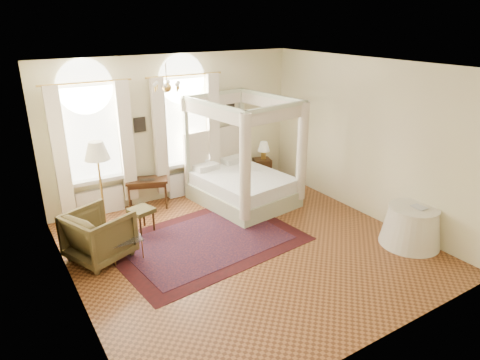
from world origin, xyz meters
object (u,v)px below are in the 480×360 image
(side_table, at_px, (411,226))
(nightstand, at_px, (262,170))
(writing_desk, at_px, (147,183))
(coffee_table, at_px, (125,241))
(canopy_bed, at_px, (243,180))
(floor_lamp, at_px, (97,156))
(stool, at_px, (141,212))
(armchair, at_px, (99,235))

(side_table, bearing_deg, nightstand, 96.35)
(writing_desk, bearing_deg, coffee_table, -120.83)
(coffee_table, height_order, side_table, side_table)
(canopy_bed, xyz_separation_m, floor_lamp, (-3.11, 0.27, 1.04))
(canopy_bed, relative_size, side_table, 2.22)
(stool, distance_m, armchair, 1.15)
(nightstand, xyz_separation_m, coffee_table, (-4.25, -1.89, 0.05))
(canopy_bed, height_order, nightstand, canopy_bed)
(writing_desk, height_order, armchair, armchair)
(canopy_bed, bearing_deg, side_table, -63.98)
(canopy_bed, bearing_deg, armchair, -168.14)
(armchair, distance_m, side_table, 5.72)
(canopy_bed, height_order, coffee_table, canopy_bed)
(coffee_table, bearing_deg, writing_desk, 59.17)
(canopy_bed, distance_m, nightstand, 1.48)
(nightstand, height_order, coffee_table, nightstand)
(armchair, bearing_deg, stool, -81.56)
(nightstand, relative_size, armchair, 0.61)
(writing_desk, relative_size, floor_lamp, 0.54)
(canopy_bed, xyz_separation_m, stool, (-2.49, -0.14, -0.14))
(nightstand, distance_m, coffee_table, 4.65)
(floor_lamp, bearing_deg, coffee_table, -89.33)
(coffee_table, relative_size, floor_lamp, 0.31)
(floor_lamp, bearing_deg, armchair, -109.75)
(writing_desk, bearing_deg, armchair, -132.68)
(stool, bearing_deg, armchair, -148.95)
(writing_desk, height_order, floor_lamp, floor_lamp)
(nightstand, bearing_deg, writing_desk, -180.00)
(writing_desk, relative_size, stool, 1.89)
(stool, xyz_separation_m, armchair, (-0.98, -0.59, 0.04))
(stool, height_order, armchair, armchair)
(floor_lamp, bearing_deg, stool, -33.43)
(floor_lamp, bearing_deg, writing_desk, 28.74)
(nightstand, relative_size, stool, 1.13)
(nightstand, distance_m, armchair, 4.90)
(stool, height_order, coffee_table, stool)
(side_table, bearing_deg, floor_lamp, 142.72)
(stool, height_order, floor_lamp, floor_lamp)
(writing_desk, height_order, side_table, side_table)
(stool, bearing_deg, floor_lamp, 146.57)
(nightstand, height_order, armchair, armchair)
(canopy_bed, height_order, floor_lamp, canopy_bed)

